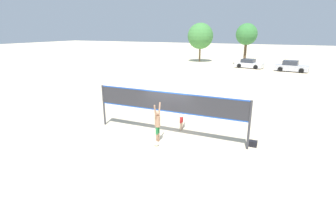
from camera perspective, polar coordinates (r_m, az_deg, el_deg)
name	(u,v)px	position (r m, az deg, el deg)	size (l,w,h in m)	color
ground_plane	(168,135)	(14.32, 0.00, -5.08)	(200.00, 200.00, 0.00)	beige
volleyball_net	(168,105)	(13.75, 0.00, 1.58)	(8.48, 0.11, 2.42)	#38383D
player_spiker	(158,122)	(13.13, -2.30, -2.24)	(0.28, 0.69, 2.04)	tan
player_blocker	(182,112)	(14.71, 2.97, -0.07)	(0.28, 0.69, 2.03)	beige
volleyball	(156,144)	(13.03, -2.54, -6.89)	(0.24, 0.24, 0.24)	silver
gear_bag	(253,143)	(13.63, 17.94, -6.54)	(0.42, 0.31, 0.28)	black
parked_car_mid	(249,64)	(41.76, 17.22, 9.97)	(4.26, 2.49, 1.32)	silver
parked_car_far	(291,67)	(40.16, 25.29, 8.91)	(4.43, 2.29, 1.48)	#B7B7BC
tree_left_cluster	(200,36)	(48.08, 7.05, 16.08)	(4.46, 4.46, 6.68)	brown
tree_right_cluster	(247,34)	(44.34, 16.74, 15.86)	(3.31, 3.31, 6.49)	brown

